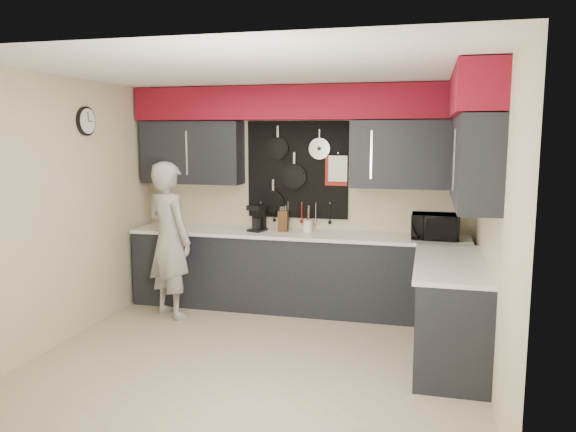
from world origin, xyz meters
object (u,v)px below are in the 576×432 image
(knife_block, at_px, (283,221))
(coffee_maker, at_px, (258,217))
(utensil_crock, at_px, (308,226))
(microwave, at_px, (435,226))
(person, at_px, (169,240))

(knife_block, xyz_separation_m, coffee_maker, (-0.30, -0.04, 0.04))
(knife_block, bearing_deg, utensil_crock, 4.95)
(knife_block, bearing_deg, microwave, -3.84)
(knife_block, bearing_deg, person, -153.67)
(knife_block, distance_m, utensil_crock, 0.29)
(microwave, relative_size, utensil_crock, 3.53)
(coffee_maker, xyz_separation_m, person, (-0.86, -0.57, -0.20))
(microwave, bearing_deg, person, -169.03)
(microwave, bearing_deg, knife_block, 177.98)
(utensil_crock, height_order, person, person)
(microwave, xyz_separation_m, person, (-2.88, -0.54, -0.18))
(knife_block, relative_size, coffee_maker, 0.77)
(utensil_crock, bearing_deg, coffee_maker, -173.37)
(coffee_maker, bearing_deg, person, -131.42)
(knife_block, xyz_separation_m, person, (-1.16, -0.61, -0.16))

